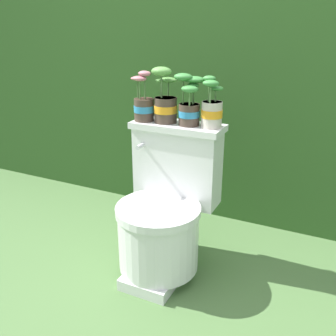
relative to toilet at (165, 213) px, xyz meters
The scene contains 7 objects.
ground_plane 0.31m from the toilet, 62.57° to the right, with size 12.00×12.00×0.00m, color #4C703D.
hedge_backdrop 1.15m from the toilet, 89.00° to the left, with size 4.33×0.92×1.34m.
toilet is the anchor object (origin of this frame).
potted_plant_left 0.53m from the toilet, 145.00° to the left, with size 0.12×0.10×0.24m.
potted_plant_midleft 0.52m from the toilet, 115.15° to the left, with size 0.12×0.13×0.26m.
potted_plant_middle 0.52m from the toilet, 65.25° to the left, with size 0.14×0.12×0.23m.
potted_plant_midright 0.53m from the toilet, 39.26° to the left, with size 0.10×0.11×0.23m.
Camera 1 is at (0.68, -1.38, 1.14)m, focal length 40.00 mm.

